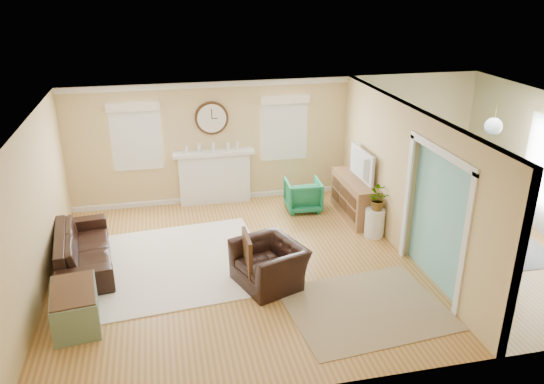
% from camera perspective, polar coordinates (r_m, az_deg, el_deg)
% --- Properties ---
extents(floor, '(9.00, 9.00, 0.00)m').
position_cam_1_polar(floor, '(9.38, 5.21, -7.09)').
color(floor, olive).
rests_on(floor, ground).
extents(wall_back, '(9.00, 0.02, 2.60)m').
position_cam_1_polar(wall_back, '(11.55, 1.04, 5.73)').
color(wall_back, '#D8B376').
rests_on(wall_back, ground).
extents(wall_front, '(9.00, 0.02, 2.60)m').
position_cam_1_polar(wall_front, '(6.33, 13.75, -9.66)').
color(wall_front, '#D8B376').
rests_on(wall_front, ground).
extents(wall_left, '(0.02, 6.00, 2.60)m').
position_cam_1_polar(wall_left, '(8.66, -24.24, -2.09)').
color(wall_left, '#D8B376').
rests_on(wall_left, ground).
extents(ceiling, '(9.00, 6.00, 0.02)m').
position_cam_1_polar(ceiling, '(8.42, 5.83, 8.54)').
color(ceiling, white).
rests_on(ceiling, wall_back).
extents(partition, '(0.17, 6.00, 2.60)m').
position_cam_1_polar(partition, '(9.58, 13.67, 1.94)').
color(partition, '#D8B376').
rests_on(partition, ground).
extents(fireplace, '(1.70, 0.30, 1.17)m').
position_cam_1_polar(fireplace, '(11.42, -6.20, 1.70)').
color(fireplace, white).
rests_on(fireplace, ground).
extents(wall_clock, '(0.70, 0.07, 0.70)m').
position_cam_1_polar(wall_clock, '(11.13, -6.51, 7.90)').
color(wall_clock, '#462C1A').
rests_on(wall_clock, wall_back).
extents(window_left, '(1.05, 0.13, 1.42)m').
position_cam_1_polar(window_left, '(11.13, -14.46, 6.31)').
color(window_left, white).
rests_on(window_left, wall_back).
extents(window_right, '(1.05, 0.13, 1.42)m').
position_cam_1_polar(window_right, '(11.42, 1.35, 7.41)').
color(window_right, white).
rests_on(window_right, wall_back).
extents(pendant, '(0.30, 0.30, 0.55)m').
position_cam_1_polar(pendant, '(9.85, 22.71, 6.54)').
color(pendant, gold).
rests_on(pendant, ceiling).
extents(rug_cream, '(3.52, 3.13, 0.02)m').
position_cam_1_polar(rug_cream, '(9.31, -10.90, -7.62)').
color(rug_cream, white).
rests_on(rug_cream, floor).
extents(rug_jute, '(2.43, 2.06, 0.01)m').
position_cam_1_polar(rug_jute, '(8.17, 10.04, -12.17)').
color(rug_jute, tan).
rests_on(rug_jute, floor).
extents(rug_grey, '(2.28, 2.85, 0.01)m').
position_cam_1_polar(rug_grey, '(10.76, 19.99, -4.35)').
color(rug_grey, slate).
rests_on(rug_grey, floor).
extents(sofa, '(1.11, 2.27, 0.64)m').
position_cam_1_polar(sofa, '(9.52, -19.62, -5.75)').
color(sofa, black).
rests_on(sofa, floor).
extents(eames_chair, '(1.23, 1.31, 0.69)m').
position_cam_1_polar(eames_chair, '(8.46, -0.31, -7.77)').
color(eames_chair, black).
rests_on(eames_chair, floor).
extents(green_chair, '(0.75, 0.77, 0.66)m').
position_cam_1_polar(green_chair, '(11.10, 3.35, -0.31)').
color(green_chair, '#187D4D').
rests_on(green_chair, floor).
extents(trunk, '(0.73, 1.06, 0.57)m').
position_cam_1_polar(trunk, '(8.06, -20.41, -11.51)').
color(trunk, slate).
rests_on(trunk, floor).
extents(credenza, '(0.54, 1.59, 0.80)m').
position_cam_1_polar(credenza, '(10.91, 9.00, -0.58)').
color(credenza, olive).
rests_on(credenza, floor).
extents(tv, '(0.17, 1.07, 0.62)m').
position_cam_1_polar(tv, '(10.65, 9.14, 2.93)').
color(tv, black).
rests_on(tv, credenza).
extents(garden_stool, '(0.37, 0.37, 0.54)m').
position_cam_1_polar(garden_stool, '(10.17, 10.97, -3.27)').
color(garden_stool, white).
rests_on(garden_stool, floor).
extents(potted_plant, '(0.44, 0.48, 0.44)m').
position_cam_1_polar(potted_plant, '(9.97, 11.17, -0.73)').
color(potted_plant, '#337F33').
rests_on(potted_plant, garden_stool).
extents(dining_table, '(1.38, 2.02, 0.65)m').
position_cam_1_polar(dining_table, '(10.63, 20.21, -2.81)').
color(dining_table, '#462C1A').
rests_on(dining_table, floor).
extents(dining_chair_n, '(0.41, 0.41, 0.92)m').
position_cam_1_polar(dining_chair_n, '(11.42, 17.24, 0.48)').
color(dining_chair_n, slate).
rests_on(dining_chair_n, floor).
extents(dining_chair_s, '(0.51, 0.51, 1.01)m').
position_cam_1_polar(dining_chair_s, '(9.73, 24.24, -4.03)').
color(dining_chair_s, slate).
rests_on(dining_chair_s, floor).
extents(dining_chair_w, '(0.50, 0.50, 0.92)m').
position_cam_1_polar(dining_chair_w, '(10.31, 17.42, -1.92)').
color(dining_chair_w, white).
rests_on(dining_chair_w, floor).
extents(dining_chair_e, '(0.52, 0.52, 1.02)m').
position_cam_1_polar(dining_chair_e, '(10.84, 23.84, -1.29)').
color(dining_chair_e, slate).
rests_on(dining_chair_e, floor).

